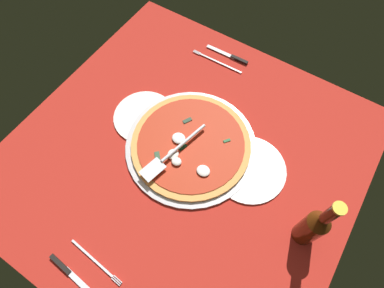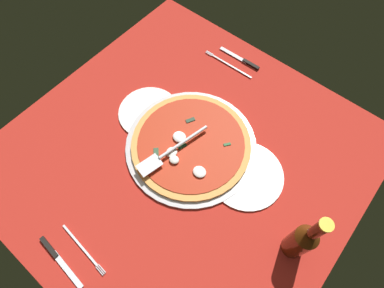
{
  "view_description": "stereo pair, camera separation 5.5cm",
  "coord_description": "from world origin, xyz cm",
  "px_view_note": "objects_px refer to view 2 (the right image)",
  "views": [
    {
      "loc": [
        25.49,
        -35.09,
        90.05
      ],
      "look_at": [
        0.41,
        3.86,
        2.32
      ],
      "focal_mm": 29.56,
      "sensor_mm": 36.0,
      "label": 1
    },
    {
      "loc": [
        29.91,
        -31.86,
        90.05
      ],
      "look_at": [
        0.41,
        3.86,
        2.32
      ],
      "focal_mm": 29.56,
      "sensor_mm": 36.0,
      "label": 2
    }
  ],
  "objects_px": {
    "beer_bottle": "(302,240)",
    "place_setting_near": "(70,254)",
    "dinner_plate_left": "(149,112)",
    "dinner_plate_right": "(246,175)",
    "pizza": "(192,145)",
    "pizza_server": "(172,150)",
    "place_setting_far": "(236,63)"
  },
  "relations": [
    {
      "from": "pizza",
      "to": "place_setting_near",
      "type": "xyz_separation_m",
      "value": [
        -0.05,
        -0.46,
        -0.02
      ]
    },
    {
      "from": "dinner_plate_left",
      "to": "dinner_plate_right",
      "type": "relative_size",
      "value": 0.9
    },
    {
      "from": "place_setting_near",
      "to": "place_setting_far",
      "type": "bearing_deg",
      "value": 98.01
    },
    {
      "from": "dinner_plate_right",
      "to": "beer_bottle",
      "type": "xyz_separation_m",
      "value": [
        0.22,
        -0.09,
        0.09
      ]
    },
    {
      "from": "beer_bottle",
      "to": "place_setting_near",
      "type": "bearing_deg",
      "value": -138.8
    },
    {
      "from": "dinner_plate_left",
      "to": "dinner_plate_right",
      "type": "distance_m",
      "value": 0.39
    },
    {
      "from": "pizza",
      "to": "place_setting_near",
      "type": "distance_m",
      "value": 0.46
    },
    {
      "from": "place_setting_far",
      "to": "dinner_plate_left",
      "type": "bearing_deg",
      "value": 73.92
    },
    {
      "from": "dinner_plate_left",
      "to": "beer_bottle",
      "type": "bearing_deg",
      "value": -6.89
    },
    {
      "from": "dinner_plate_right",
      "to": "place_setting_near",
      "type": "bearing_deg",
      "value": -115.72
    },
    {
      "from": "place_setting_far",
      "to": "beer_bottle",
      "type": "relative_size",
      "value": 0.85
    },
    {
      "from": "dinner_plate_left",
      "to": "place_setting_far",
      "type": "relative_size",
      "value": 0.93
    },
    {
      "from": "dinner_plate_left",
      "to": "beer_bottle",
      "type": "relative_size",
      "value": 0.79
    },
    {
      "from": "pizza_server",
      "to": "place_setting_far",
      "type": "height_order",
      "value": "pizza_server"
    },
    {
      "from": "pizza",
      "to": "pizza_server",
      "type": "bearing_deg",
      "value": -114.23
    },
    {
      "from": "dinner_plate_right",
      "to": "place_setting_far",
      "type": "xyz_separation_m",
      "value": [
        -0.29,
        0.35,
        -0.0
      ]
    },
    {
      "from": "dinner_plate_left",
      "to": "pizza_server",
      "type": "xyz_separation_m",
      "value": [
        0.17,
        -0.07,
        0.04
      ]
    },
    {
      "from": "dinner_plate_right",
      "to": "pizza_server",
      "type": "bearing_deg",
      "value": -157.12
    },
    {
      "from": "place_setting_near",
      "to": "pizza_server",
      "type": "bearing_deg",
      "value": 91.76
    },
    {
      "from": "place_setting_near",
      "to": "place_setting_far",
      "type": "distance_m",
      "value": 0.84
    },
    {
      "from": "dinner_plate_left",
      "to": "pizza_server",
      "type": "distance_m",
      "value": 0.19
    },
    {
      "from": "pizza",
      "to": "pizza_server",
      "type": "xyz_separation_m",
      "value": [
        -0.03,
        -0.06,
        0.02
      ]
    },
    {
      "from": "place_setting_near",
      "to": "beer_bottle",
      "type": "distance_m",
      "value": 0.61
    },
    {
      "from": "dinner_plate_right",
      "to": "pizza_server",
      "type": "xyz_separation_m",
      "value": [
        -0.22,
        -0.09,
        0.04
      ]
    },
    {
      "from": "dinner_plate_right",
      "to": "dinner_plate_left",
      "type": "bearing_deg",
      "value": -176.88
    },
    {
      "from": "place_setting_near",
      "to": "beer_bottle",
      "type": "xyz_separation_m",
      "value": [
        0.45,
        0.4,
        0.1
      ]
    },
    {
      "from": "place_setting_far",
      "to": "beer_bottle",
      "type": "xyz_separation_m",
      "value": [
        0.51,
        -0.44,
        0.1
      ]
    },
    {
      "from": "dinner_plate_left",
      "to": "place_setting_near",
      "type": "xyz_separation_m",
      "value": [
        0.15,
        -0.47,
        -0.0
      ]
    },
    {
      "from": "pizza_server",
      "to": "place_setting_near",
      "type": "bearing_deg",
      "value": 10.39
    },
    {
      "from": "pizza",
      "to": "beer_bottle",
      "type": "bearing_deg",
      "value": -8.81
    },
    {
      "from": "place_setting_far",
      "to": "pizza",
      "type": "bearing_deg",
      "value": 103.43
    },
    {
      "from": "dinner_plate_right",
      "to": "place_setting_far",
      "type": "height_order",
      "value": "place_setting_far"
    }
  ]
}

